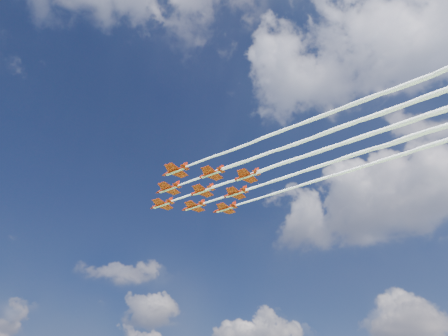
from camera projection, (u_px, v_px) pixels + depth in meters
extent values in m
cylinder|color=#B22109|center=(162.00, 205.00, 159.08)|extent=(7.69, 1.37, 1.05)
cone|color=#B22109|center=(152.00, 208.00, 161.21)|extent=(1.96, 1.13, 1.05)
cone|color=#B22109|center=(172.00, 201.00, 157.08)|extent=(1.47, 1.02, 0.96)
ellipsoid|color=black|center=(158.00, 205.00, 160.17)|extent=(2.03, 0.95, 0.69)
cube|color=#B22109|center=(163.00, 204.00, 158.84)|extent=(3.43, 8.92, 0.13)
cube|color=#B22109|center=(170.00, 202.00, 157.38)|extent=(1.48, 3.50, 0.11)
cube|color=#B22109|center=(171.00, 200.00, 157.78)|extent=(1.54, 0.20, 1.72)
cube|color=silver|center=(162.00, 206.00, 158.81)|extent=(7.21, 1.16, 0.11)
cylinder|color=#B22109|center=(168.00, 189.00, 149.87)|extent=(7.69, 1.37, 1.05)
cone|color=#B22109|center=(157.00, 193.00, 152.00)|extent=(1.96, 1.13, 1.05)
cone|color=#B22109|center=(179.00, 185.00, 147.87)|extent=(1.47, 1.02, 0.96)
ellipsoid|color=black|center=(164.00, 189.00, 150.96)|extent=(2.03, 0.95, 0.69)
cube|color=#B22109|center=(169.00, 188.00, 149.63)|extent=(3.43, 8.92, 0.13)
cube|color=#B22109|center=(177.00, 186.00, 148.17)|extent=(1.48, 3.50, 0.11)
cube|color=#B22109|center=(178.00, 183.00, 148.57)|extent=(1.54, 0.20, 1.72)
cube|color=silver|center=(168.00, 190.00, 149.60)|extent=(7.21, 1.16, 0.11)
cylinder|color=#B22109|center=(194.00, 207.00, 160.40)|extent=(7.69, 1.37, 1.05)
cone|color=#B22109|center=(183.00, 210.00, 162.52)|extent=(1.96, 1.13, 1.05)
cone|color=#B22109|center=(204.00, 203.00, 158.40)|extent=(1.47, 1.02, 0.96)
ellipsoid|color=black|center=(190.00, 207.00, 161.49)|extent=(2.03, 0.95, 0.69)
cube|color=#B22109|center=(195.00, 206.00, 160.16)|extent=(3.43, 8.92, 0.13)
cube|color=#B22109|center=(202.00, 204.00, 158.70)|extent=(1.48, 3.50, 0.11)
cube|color=#B22109|center=(203.00, 202.00, 159.09)|extent=(1.54, 0.20, 1.72)
cube|color=silver|center=(194.00, 208.00, 160.13)|extent=(7.21, 1.16, 0.11)
cylinder|color=#B22109|center=(175.00, 171.00, 140.66)|extent=(7.69, 1.37, 1.05)
cone|color=#B22109|center=(164.00, 175.00, 142.79)|extent=(1.96, 1.13, 1.05)
cone|color=#B22109|center=(186.00, 167.00, 138.66)|extent=(1.47, 1.02, 0.96)
ellipsoid|color=black|center=(171.00, 171.00, 141.75)|extent=(2.03, 0.95, 0.69)
cube|color=#B22109|center=(176.00, 171.00, 140.42)|extent=(3.43, 8.92, 0.13)
cube|color=#B22109|center=(185.00, 167.00, 138.96)|extent=(1.48, 3.50, 0.11)
cube|color=#B22109|center=(185.00, 165.00, 139.36)|extent=(1.54, 0.20, 1.72)
cube|color=silver|center=(175.00, 172.00, 140.39)|extent=(7.21, 1.16, 0.11)
cylinder|color=#B22109|center=(202.00, 191.00, 151.19)|extent=(7.69, 1.37, 1.05)
cone|color=#B22109|center=(191.00, 195.00, 153.31)|extent=(1.96, 1.13, 1.05)
cone|color=#B22109|center=(213.00, 187.00, 149.19)|extent=(1.47, 1.02, 0.96)
ellipsoid|color=black|center=(197.00, 192.00, 152.28)|extent=(2.03, 0.95, 0.69)
cube|color=#B22109|center=(203.00, 191.00, 150.95)|extent=(3.43, 8.92, 0.13)
cube|color=#B22109|center=(211.00, 188.00, 149.49)|extent=(1.48, 3.50, 0.11)
cube|color=#B22109|center=(211.00, 186.00, 149.88)|extent=(1.54, 0.20, 1.72)
cube|color=silver|center=(202.00, 192.00, 150.92)|extent=(7.21, 1.16, 0.11)
cylinder|color=#B22109|center=(225.00, 209.00, 161.71)|extent=(7.69, 1.37, 1.05)
cone|color=#B22109|center=(214.00, 212.00, 163.84)|extent=(1.96, 1.13, 1.05)
cone|color=#B22109|center=(235.00, 206.00, 159.72)|extent=(1.47, 1.02, 0.96)
ellipsoid|color=black|center=(221.00, 209.00, 162.81)|extent=(2.03, 0.95, 0.69)
cube|color=#B22109|center=(226.00, 208.00, 161.48)|extent=(3.43, 8.92, 0.13)
cube|color=#B22109|center=(234.00, 206.00, 160.01)|extent=(1.48, 3.50, 0.11)
cube|color=#B22109|center=(234.00, 204.00, 160.41)|extent=(1.54, 0.20, 1.72)
cube|color=silver|center=(225.00, 210.00, 161.45)|extent=(7.21, 1.16, 0.11)
cylinder|color=#B22109|center=(211.00, 174.00, 141.98)|extent=(7.69, 1.37, 1.05)
cone|color=#B22109|center=(199.00, 178.00, 144.10)|extent=(1.96, 1.13, 1.05)
cone|color=#B22109|center=(223.00, 169.00, 139.98)|extent=(1.47, 1.02, 0.96)
ellipsoid|color=black|center=(206.00, 174.00, 143.07)|extent=(2.03, 0.95, 0.69)
cube|color=#B22109|center=(212.00, 173.00, 141.74)|extent=(3.43, 8.92, 0.13)
cube|color=#B22109|center=(221.00, 170.00, 140.27)|extent=(1.48, 3.50, 0.11)
cube|color=#B22109|center=(221.00, 168.00, 140.67)|extent=(1.54, 0.20, 1.72)
cube|color=silver|center=(211.00, 175.00, 141.71)|extent=(7.21, 1.16, 0.11)
cylinder|color=#B22109|center=(235.00, 193.00, 152.50)|extent=(7.69, 1.37, 1.05)
cone|color=#B22109|center=(223.00, 197.00, 154.63)|extent=(1.96, 1.13, 1.05)
cone|color=#B22109|center=(246.00, 190.00, 150.50)|extent=(1.47, 1.02, 0.96)
ellipsoid|color=black|center=(230.00, 194.00, 153.59)|extent=(2.03, 0.95, 0.69)
cube|color=#B22109|center=(236.00, 193.00, 152.26)|extent=(3.43, 8.92, 0.13)
cube|color=#B22109|center=(244.00, 190.00, 150.80)|extent=(1.48, 3.50, 0.11)
cube|color=#B22109|center=(245.00, 188.00, 151.20)|extent=(1.54, 0.20, 1.72)
cube|color=silver|center=(235.00, 195.00, 152.24)|extent=(7.21, 1.16, 0.11)
cylinder|color=#B22109|center=(246.00, 176.00, 143.29)|extent=(7.69, 1.37, 1.05)
cone|color=#B22109|center=(234.00, 180.00, 145.42)|extent=(1.96, 1.13, 1.05)
cone|color=#B22109|center=(258.00, 172.00, 141.29)|extent=(1.47, 1.02, 0.96)
ellipsoid|color=black|center=(241.00, 177.00, 144.38)|extent=(2.03, 0.95, 0.69)
cube|color=#B22109|center=(247.00, 176.00, 143.05)|extent=(3.43, 8.92, 0.13)
cube|color=#B22109|center=(256.00, 173.00, 141.59)|extent=(1.48, 3.50, 0.11)
cube|color=#B22109|center=(257.00, 170.00, 141.99)|extent=(1.54, 0.20, 1.72)
cube|color=silver|center=(246.00, 177.00, 143.02)|extent=(7.21, 1.16, 0.11)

